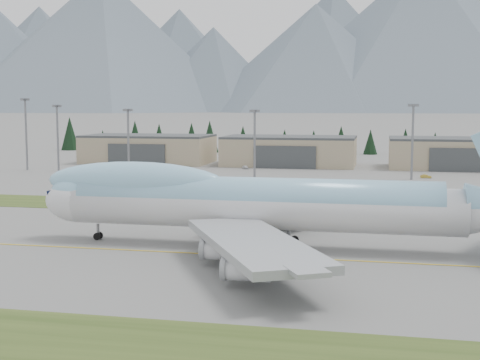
% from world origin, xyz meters
% --- Properties ---
extents(ground, '(7000.00, 7000.00, 0.00)m').
position_xyz_m(ground, '(0.00, 0.00, 0.00)').
color(ground, '#5E5E5C').
rests_on(ground, ground).
extents(grass_strip_near, '(400.00, 14.00, 0.08)m').
position_xyz_m(grass_strip_near, '(0.00, -38.00, 0.00)').
color(grass_strip_near, '#304619').
rests_on(grass_strip_near, ground).
extents(grass_strip_far, '(400.00, 18.00, 0.08)m').
position_xyz_m(grass_strip_far, '(0.00, 45.00, 0.00)').
color(grass_strip_far, '#304619').
rests_on(grass_strip_far, ground).
extents(taxiway_line_main, '(400.00, 0.40, 0.02)m').
position_xyz_m(taxiway_line_main, '(0.00, 0.00, 0.00)').
color(taxiway_line_main, yellow).
rests_on(taxiway_line_main, ground).
extents(boeing_747_freighter, '(80.77, 70.50, 21.50)m').
position_xyz_m(boeing_747_freighter, '(-0.85, 6.78, 7.09)').
color(boeing_747_freighter, silver).
rests_on(boeing_747_freighter, ground).
extents(hangar_left, '(48.00, 26.60, 10.80)m').
position_xyz_m(hangar_left, '(-70.00, 149.90, 5.39)').
color(hangar_left, tan).
rests_on(hangar_left, ground).
extents(hangar_center, '(48.00, 26.60, 10.80)m').
position_xyz_m(hangar_center, '(-15.00, 149.90, 5.39)').
color(hangar_center, tan).
rests_on(hangar_center, ground).
extents(hangar_right, '(48.00, 26.60, 10.80)m').
position_xyz_m(hangar_right, '(45.00, 149.90, 5.39)').
color(hangar_right, tan).
rests_on(hangar_right, ground).
extents(floodlight_masts, '(131.36, 9.78, 24.51)m').
position_xyz_m(floodlight_masts, '(-49.44, 110.11, 15.63)').
color(floodlight_masts, slate).
rests_on(floodlight_masts, ground).
extents(service_vehicle_a, '(3.03, 3.81, 1.22)m').
position_xyz_m(service_vehicle_a, '(-28.30, 132.79, 0.00)').
color(service_vehicle_a, silver).
rests_on(service_vehicle_a, ground).
extents(service_vehicle_b, '(3.46, 1.30, 1.13)m').
position_xyz_m(service_vehicle_b, '(31.70, 115.13, 0.00)').
color(service_vehicle_b, '#AE912B').
rests_on(service_vehicle_b, ground).
extents(conifer_belt, '(275.69, 14.35, 16.52)m').
position_xyz_m(conifer_belt, '(1.10, 211.87, 6.99)').
color(conifer_belt, black).
rests_on(conifer_belt, ground).
extents(mountain_ridge_front, '(4243.92, 1346.40, 523.99)m').
position_xyz_m(mountain_ridge_front, '(46.14, 2243.82, 229.27)').
color(mountain_ridge_front, '#4A5762').
rests_on(mountain_ridge_front, ground).
extents(mountain_ridge_rear, '(4503.26, 1070.21, 535.10)m').
position_xyz_m(mountain_ridge_rear, '(177.76, 2900.00, 256.05)').
color(mountain_ridge_rear, '#4A5762').
rests_on(mountain_ridge_rear, ground).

